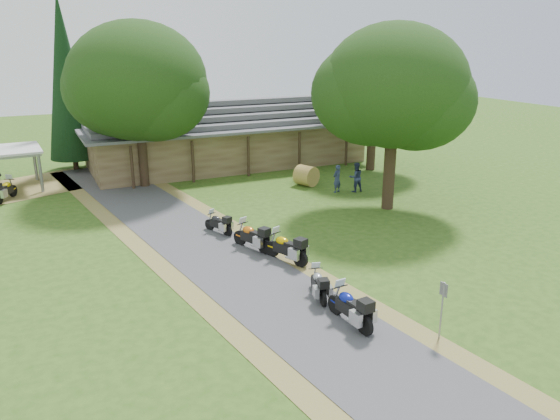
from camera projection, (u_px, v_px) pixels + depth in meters
name	position (u px, v px, depth m)	size (l,w,h in m)	color
ground	(301.00, 316.00, 19.19)	(120.00, 120.00, 0.00)	#2C4F16
driveway	(245.00, 276.00, 22.43)	(46.00, 46.00, 0.00)	#424244
lodge	(226.00, 132.00, 41.55)	(21.40, 9.40, 4.90)	brown
motorcycle_row_a	(350.00, 305.00, 18.44)	(2.08, 0.68, 1.42)	navy
motorcycle_row_b	(319.00, 283.00, 20.38)	(1.75, 0.57, 1.20)	#989A9F
motorcycle_row_c	(286.00, 246.00, 23.60)	(2.11, 0.69, 1.44)	#D1A700
motorcycle_row_d	(252.00, 235.00, 24.98)	(2.06, 0.67, 1.41)	orange
motorcycle_row_e	(218.00, 222.00, 27.09)	(1.67, 0.54, 1.14)	black
motorcycle_carport_a	(5.00, 189.00, 32.47)	(2.08, 0.68, 1.42)	yellow
person_a	(337.00, 176.00, 34.14)	(0.58, 0.42, 2.04)	navy
person_b	(356.00, 175.00, 34.23)	(0.62, 0.45, 2.20)	navy
hay_bale	(306.00, 176.00, 35.78)	(1.33, 1.33, 1.22)	olive
sign_post	(442.00, 311.00, 17.49)	(0.36, 0.06, 1.99)	gray
oak_lodge_left	(139.00, 102.00, 34.18)	(8.66, 8.66, 10.89)	black
oak_lodge_right	(374.00, 95.00, 38.65)	(6.99, 6.99, 10.81)	black
oak_driveway	(393.00, 111.00, 29.56)	(7.85, 7.85, 11.09)	black
cedar_near	(67.00, 84.00, 38.46)	(3.36, 3.36, 12.35)	black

